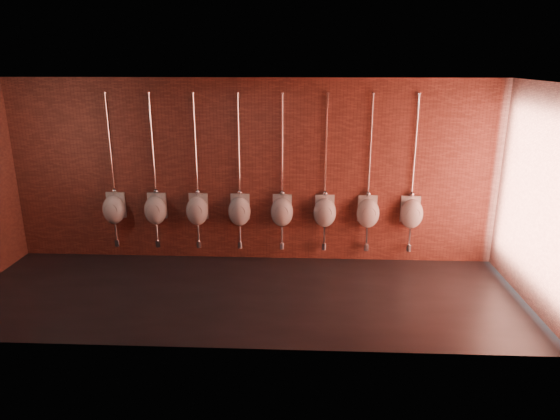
{
  "coord_description": "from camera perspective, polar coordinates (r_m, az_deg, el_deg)",
  "views": [
    {
      "loc": [
        0.88,
        -6.97,
        3.51
      ],
      "look_at": [
        0.51,
        0.9,
        1.1
      ],
      "focal_mm": 32.0,
      "sensor_mm": 36.0,
      "label": 1
    }
  ],
  "objects": [
    {
      "name": "ground",
      "position": [
        7.85,
        -4.09,
        -9.59
      ],
      "size": [
        8.5,
        8.5,
        0.0
      ],
      "primitive_type": "plane",
      "color": "black",
      "rests_on": "ground"
    },
    {
      "name": "room_shell",
      "position": [
        7.18,
        -4.42,
        4.91
      ],
      "size": [
        8.54,
        3.04,
        3.22
      ],
      "color": "black",
      "rests_on": "ground"
    },
    {
      "name": "urinal_0",
      "position": [
        9.34,
        -18.45,
        0.13
      ],
      "size": [
        0.4,
        0.35,
        2.72
      ],
      "color": "silver",
      "rests_on": "ground"
    },
    {
      "name": "urinal_1",
      "position": [
        9.1,
        -14.04,
        0.07
      ],
      "size": [
        0.4,
        0.35,
        2.72
      ],
      "color": "silver",
      "rests_on": "ground"
    },
    {
      "name": "urinal_2",
      "position": [
        8.91,
        -9.43,
        0.0
      ],
      "size": [
        0.4,
        0.35,
        2.72
      ],
      "color": "silver",
      "rests_on": "ground"
    },
    {
      "name": "urinal_3",
      "position": [
        8.79,
        -4.65,
        -0.06
      ],
      "size": [
        0.4,
        0.35,
        2.72
      ],
      "color": "silver",
      "rests_on": "ground"
    },
    {
      "name": "urinal_4",
      "position": [
        8.72,
        0.23,
        -0.13
      ],
      "size": [
        0.4,
        0.35,
        2.72
      ],
      "color": "silver",
      "rests_on": "ground"
    },
    {
      "name": "urinal_5",
      "position": [
        8.73,
        5.14,
        -0.2
      ],
      "size": [
        0.4,
        0.35,
        2.72
      ],
      "color": "silver",
      "rests_on": "ground"
    },
    {
      "name": "urinal_6",
      "position": [
        8.79,
        10.02,
        -0.26
      ],
      "size": [
        0.4,
        0.35,
        2.72
      ],
      "color": "silver",
      "rests_on": "ground"
    },
    {
      "name": "urinal_7",
      "position": [
        8.92,
        14.79,
        -0.32
      ],
      "size": [
        0.4,
        0.35,
        2.72
      ],
      "color": "silver",
      "rests_on": "ground"
    }
  ]
}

